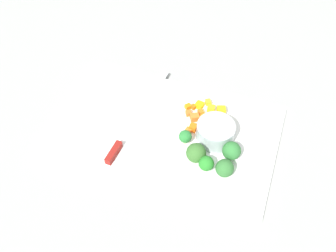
# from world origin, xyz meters

# --- Properties ---
(ground_plane) EXTENTS (4.00, 4.00, 0.00)m
(ground_plane) POSITION_xyz_m (0.00, 0.00, 0.00)
(ground_plane) COLOR #959793
(cutting_board) EXTENTS (0.50, 0.31, 0.01)m
(cutting_board) POSITION_xyz_m (0.00, 0.00, 0.01)
(cutting_board) COLOR white
(cutting_board) RESTS_ON ground_plane
(prep_bowl) EXTENTS (0.09, 0.09, 0.05)m
(prep_bowl) POSITION_xyz_m (-0.11, -0.01, 0.04)
(prep_bowl) COLOR #B3BDC3
(prep_bowl) RESTS_ON cutting_board
(chef_knife) EXTENTS (0.04, 0.31, 0.02)m
(chef_knife) POSITION_xyz_m (0.08, 0.02, 0.02)
(chef_knife) COLOR silver
(chef_knife) RESTS_ON cutting_board
(carrot_dice_0) EXTENTS (0.01, 0.01, 0.01)m
(carrot_dice_0) POSITION_xyz_m (-0.05, 0.01, 0.02)
(carrot_dice_0) COLOR orange
(carrot_dice_0) RESTS_ON cutting_board
(carrot_dice_1) EXTENTS (0.02, 0.02, 0.02)m
(carrot_dice_1) POSITION_xyz_m (-0.06, -0.02, 0.02)
(carrot_dice_1) COLOR orange
(carrot_dice_1) RESTS_ON cutting_board
(carrot_dice_2) EXTENTS (0.02, 0.02, 0.01)m
(carrot_dice_2) POSITION_xyz_m (-0.07, -0.06, 0.02)
(carrot_dice_2) COLOR orange
(carrot_dice_2) RESTS_ON cutting_board
(carrot_dice_3) EXTENTS (0.03, 0.02, 0.02)m
(carrot_dice_3) POSITION_xyz_m (-0.05, -0.05, 0.02)
(carrot_dice_3) COLOR orange
(carrot_dice_3) RESTS_ON cutting_board
(carrot_dice_4) EXTENTS (0.02, 0.02, 0.02)m
(carrot_dice_4) POSITION_xyz_m (-0.07, -0.05, 0.02)
(carrot_dice_4) COLOR orange
(carrot_dice_4) RESTS_ON cutting_board
(carrot_dice_5) EXTENTS (0.02, 0.02, 0.01)m
(carrot_dice_5) POSITION_xyz_m (-0.06, -0.07, 0.02)
(carrot_dice_5) COLOR orange
(carrot_dice_5) RESTS_ON cutting_board
(carrot_dice_6) EXTENTS (0.02, 0.02, 0.01)m
(carrot_dice_6) POSITION_xyz_m (-0.05, -0.01, 0.02)
(carrot_dice_6) COLOR orange
(carrot_dice_6) RESTS_ON cutting_board
(carrot_dice_7) EXTENTS (0.02, 0.02, 0.01)m
(carrot_dice_7) POSITION_xyz_m (-0.03, -0.06, 0.02)
(carrot_dice_7) COLOR orange
(carrot_dice_7) RESTS_ON cutting_board
(carrot_dice_8) EXTENTS (0.01, 0.01, 0.01)m
(carrot_dice_8) POSITION_xyz_m (-0.04, -0.08, 0.02)
(carrot_dice_8) COLOR orange
(carrot_dice_8) RESTS_ON cutting_board
(carrot_dice_9) EXTENTS (0.02, 0.02, 0.01)m
(carrot_dice_9) POSITION_xyz_m (-0.02, -0.08, 0.02)
(carrot_dice_9) COLOR orange
(carrot_dice_9) RESTS_ON cutting_board
(pepper_dice_0) EXTENTS (0.02, 0.02, 0.01)m
(pepper_dice_0) POSITION_xyz_m (-0.07, -0.11, 0.02)
(pepper_dice_0) COLOR yellow
(pepper_dice_0) RESTS_ON cutting_board
(pepper_dice_1) EXTENTS (0.02, 0.02, 0.01)m
(pepper_dice_1) POSITION_xyz_m (-0.05, -0.09, 0.02)
(pepper_dice_1) COLOR yellow
(pepper_dice_1) RESTS_ON cutting_board
(pepper_dice_2) EXTENTS (0.02, 0.02, 0.02)m
(pepper_dice_2) POSITION_xyz_m (-0.10, -0.09, 0.02)
(pepper_dice_2) COLOR yellow
(pepper_dice_2) RESTS_ON cutting_board
(pepper_dice_3) EXTENTS (0.02, 0.02, 0.02)m
(pepper_dice_3) POSITION_xyz_m (-0.08, -0.09, 0.02)
(pepper_dice_3) COLOR yellow
(pepper_dice_3) RESTS_ON cutting_board
(broccoli_floret_0) EXTENTS (0.03, 0.03, 0.04)m
(broccoli_floret_0) POSITION_xyz_m (-0.11, 0.08, 0.03)
(broccoli_floret_0) COLOR #96B669
(broccoli_floret_0) RESTS_ON cutting_board
(broccoli_floret_1) EXTENTS (0.03, 0.03, 0.03)m
(broccoli_floret_1) POSITION_xyz_m (-0.05, 0.02, 0.03)
(broccoli_floret_1) COLOR #94AF60
(broccoli_floret_1) RESTS_ON cutting_board
(broccoli_floret_2) EXTENTS (0.04, 0.04, 0.05)m
(broccoli_floret_2) POSITION_xyz_m (-0.09, 0.06, 0.04)
(broccoli_floret_2) COLOR #8BB25C
(broccoli_floret_2) RESTS_ON cutting_board
(broccoli_floret_3) EXTENTS (0.04, 0.04, 0.05)m
(broccoli_floret_3) POSITION_xyz_m (-0.16, 0.03, 0.04)
(broccoli_floret_3) COLOR #84AE6D
(broccoli_floret_3) RESTS_ON cutting_board
(broccoli_floret_4) EXTENTS (0.04, 0.04, 0.04)m
(broccoli_floret_4) POSITION_xyz_m (-0.15, 0.08, 0.03)
(broccoli_floret_4) COLOR #97B659
(broccoli_floret_4) RESTS_ON cutting_board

